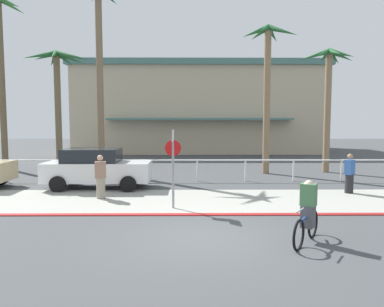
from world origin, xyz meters
The scene contains 15 objects.
ground_plane centered at (0.00, 10.00, 0.00)m, with size 80.00×80.00×0.00m, color #424447.
sidewalk_strip centered at (0.00, 4.20, 0.01)m, with size 44.00×4.00×0.02m, color #9E9E93.
curb_paint centered at (0.00, 2.20, 0.01)m, with size 44.00×0.24×0.03m, color maroon.
building_backdrop centered at (0.50, 27.58, 4.01)m, with size 22.28×12.57×7.99m.
rail_fence centered at (0.00, 8.50, 0.84)m, with size 27.54×0.08×1.04m.
stop_sign_bike_lane centered at (-0.90, 3.03, 1.68)m, with size 0.52×0.56×2.56m.
palm_tree_0 centered at (-11.31, 12.95, 6.96)m, with size 3.12×3.25×9.98m.
palm_tree_1 centered at (-7.87, 12.55, 5.39)m, with size 3.60×3.47×6.85m.
palm_tree_2 centered at (-5.23, 11.45, 6.86)m, with size 2.92×2.78×10.00m.
palm_tree_3 centered at (3.82, 11.09, 5.63)m, with size 3.02×2.75×7.93m.
palm_tree_4 centered at (7.23, 11.56, 5.14)m, with size 2.74×3.03×6.80m.
car_white_1 centered at (-4.29, 6.71, 0.87)m, with size 4.40×2.02×1.69m.
cyclist_blue_0 centered at (2.39, -0.34, 0.69)m, with size 1.08×1.54×1.50m.
pedestrian_0 centered at (-3.63, 4.57, 0.74)m, with size 0.45×0.38×1.62m.
pedestrian_1 centered at (5.93, 5.49, 0.72)m, with size 0.47×0.46×1.57m.
Camera 1 is at (-0.39, -8.78, 2.86)m, focal length 34.44 mm.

